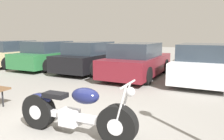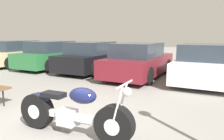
{
  "view_description": "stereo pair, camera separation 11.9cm",
  "coord_description": "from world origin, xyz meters",
  "px_view_note": "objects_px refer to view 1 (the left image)",
  "views": [
    {
      "loc": [
        2.81,
        -3.27,
        1.81
      ],
      "look_at": [
        0.16,
        2.06,
        0.85
      ],
      "focal_mm": 35.0,
      "sensor_mm": 36.0,
      "label": 1
    },
    {
      "loc": [
        2.92,
        -3.22,
        1.81
      ],
      "look_at": [
        0.16,
        2.06,
        0.85
      ],
      "focal_mm": 35.0,
      "sensor_mm": 36.0,
      "label": 2
    }
  ],
  "objects_px": {
    "parked_car_champagne": "(15,54)",
    "parked_car_maroon": "(137,61)",
    "parked_car_black": "(91,57)",
    "motorcycle": "(74,112)",
    "parked_car_green": "(51,55)",
    "parked_car_white": "(202,64)"
  },
  "relations": [
    {
      "from": "parked_car_maroon",
      "to": "motorcycle",
      "type": "bearing_deg",
      "value": -81.25
    },
    {
      "from": "parked_car_green",
      "to": "parked_car_white",
      "type": "height_order",
      "value": "same"
    },
    {
      "from": "parked_car_champagne",
      "to": "parked_car_white",
      "type": "xyz_separation_m",
      "value": [
        10.38,
        0.11,
        0.0
      ]
    },
    {
      "from": "parked_car_black",
      "to": "parked_car_champagne",
      "type": "bearing_deg",
      "value": -177.1
    },
    {
      "from": "motorcycle",
      "to": "parked_car_maroon",
      "type": "bearing_deg",
      "value": 98.75
    },
    {
      "from": "parked_car_green",
      "to": "parked_car_maroon",
      "type": "xyz_separation_m",
      "value": [
        5.19,
        -0.38,
        0.0
      ]
    },
    {
      "from": "parked_car_green",
      "to": "parked_car_white",
      "type": "relative_size",
      "value": 1.0
    },
    {
      "from": "parked_car_maroon",
      "to": "parked_car_champagne",
      "type": "bearing_deg",
      "value": 178.88
    },
    {
      "from": "parked_car_champagne",
      "to": "parked_car_black",
      "type": "relative_size",
      "value": 1.0
    },
    {
      "from": "motorcycle",
      "to": "parked_car_black",
      "type": "relative_size",
      "value": 0.53
    },
    {
      "from": "motorcycle",
      "to": "parked_car_black",
      "type": "height_order",
      "value": "parked_car_black"
    },
    {
      "from": "parked_car_green",
      "to": "parked_car_white",
      "type": "bearing_deg",
      "value": -0.85
    },
    {
      "from": "parked_car_maroon",
      "to": "parked_car_white",
      "type": "xyz_separation_m",
      "value": [
        2.59,
        0.26,
        0.0
      ]
    },
    {
      "from": "parked_car_champagne",
      "to": "parked_car_maroon",
      "type": "relative_size",
      "value": 1.0
    },
    {
      "from": "parked_car_maroon",
      "to": "parked_car_green",
      "type": "bearing_deg",
      "value": 175.86
    },
    {
      "from": "motorcycle",
      "to": "parked_car_green",
      "type": "distance_m",
      "value": 8.7
    },
    {
      "from": "parked_car_champagne",
      "to": "parked_car_green",
      "type": "distance_m",
      "value": 2.6
    },
    {
      "from": "parked_car_green",
      "to": "parked_car_white",
      "type": "xyz_separation_m",
      "value": [
        7.78,
        -0.12,
        0.0
      ]
    },
    {
      "from": "motorcycle",
      "to": "parked_car_maroon",
      "type": "relative_size",
      "value": 0.53
    },
    {
      "from": "motorcycle",
      "to": "parked_car_champagne",
      "type": "height_order",
      "value": "parked_car_champagne"
    },
    {
      "from": "parked_car_champagne",
      "to": "parked_car_black",
      "type": "distance_m",
      "value": 5.19
    },
    {
      "from": "parked_car_maroon",
      "to": "parked_car_white",
      "type": "distance_m",
      "value": 2.61
    }
  ]
}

